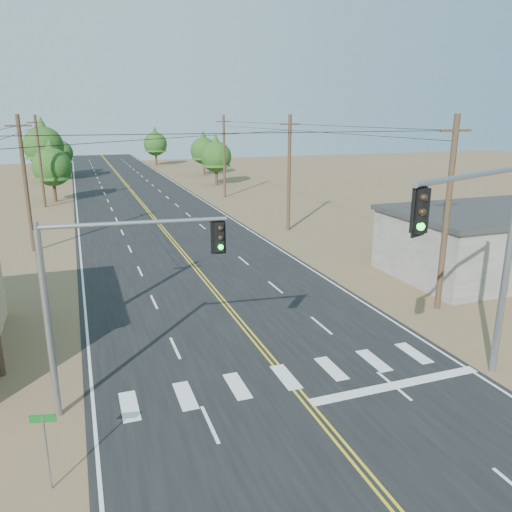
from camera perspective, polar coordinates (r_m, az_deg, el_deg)
name	(u,v)px	position (r m, az deg, el deg)	size (l,w,h in m)	color
road	(176,245)	(39.97, -9.09, 1.23)	(15.00, 200.00, 0.02)	black
building_right	(506,241)	(36.35, 26.68, 1.51)	(15.00, 8.00, 4.00)	#99988B
utility_pole_left_mid	(26,183)	(40.51, -24.84, 7.54)	(1.80, 0.30, 10.00)	#4C3826
utility_pole_left_far	(40,161)	(60.37, -23.46, 9.94)	(1.80, 0.30, 10.00)	#4C3826
utility_pole_right_near	(447,214)	(27.10, 21.00, 4.55)	(1.80, 0.30, 10.00)	#4C3826
utility_pole_right_mid	(289,173)	(44.02, 3.80, 9.49)	(1.80, 0.30, 10.00)	#4C3826
utility_pole_right_far	(224,156)	(62.78, -3.66, 11.36)	(1.80, 0.30, 10.00)	#4C3826
signal_mast_left	(101,284)	(17.03, -17.28, -3.08)	(6.02, 1.00, 6.77)	gray
signal_mast_right	(487,243)	(18.93, 24.88, 1.32)	(6.67, 2.93, 8.34)	gray
street_sign	(46,440)	(15.26, -22.92, -18.78)	(0.68, 0.19, 2.32)	gray
tree_left_near	(52,163)	(63.93, -22.32, 9.81)	(4.46, 4.46, 7.44)	#3F2D1E
tree_left_mid	(43,142)	(84.55, -23.17, 11.91)	(5.91, 5.91, 9.85)	#3F2D1E
tree_left_far	(60,150)	(92.73, -21.47, 11.18)	(4.13, 4.13, 6.89)	#3F2D1E
tree_right_near	(216,154)	(74.36, -4.60, 11.59)	(4.48, 4.48, 7.46)	#3F2D1E
tree_right_mid	(204,148)	(87.13, -6.00, 12.18)	(4.50, 4.50, 7.50)	#3F2D1E
tree_right_far	(155,142)	(106.15, -11.45, 12.70)	(4.70, 4.70, 7.83)	#3F2D1E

